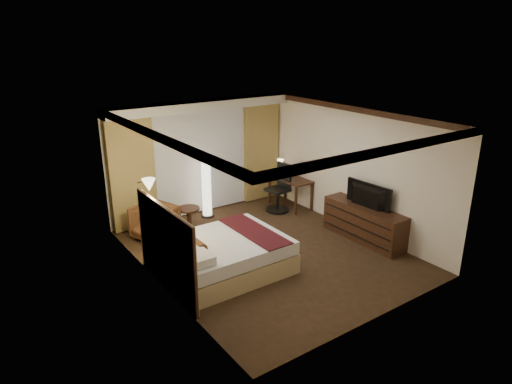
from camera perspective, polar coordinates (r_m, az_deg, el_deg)
floor at (r=9.18m, az=1.44°, el=-7.47°), size 4.50×5.50×0.01m
ceiling at (r=8.31m, az=1.60°, el=9.37°), size 4.50×5.50×0.01m
back_wall at (r=10.89m, az=-7.13°, el=4.35°), size 4.50×0.02×2.70m
left_wall at (r=7.61m, az=-12.26°, el=-2.61°), size 0.02×5.50×2.70m
right_wall at (r=10.09m, az=11.87°, el=2.88°), size 0.02×5.50×2.70m
crown_molding at (r=8.33m, az=1.60°, el=8.97°), size 4.50×5.50×0.12m
soffit at (r=10.42m, az=-6.75°, el=10.72°), size 4.50×0.50×0.20m
curtain_sheer at (r=10.85m, az=-6.91°, el=3.75°), size 2.48×0.04×2.45m
curtain_left_drape at (r=10.14m, az=-15.22°, el=2.10°), size 1.00×0.14×2.45m
curtain_right_drape at (r=11.66m, az=0.62°, el=5.00°), size 1.00×0.14×2.45m
wall_sconce at (r=8.17m, az=-13.25°, el=0.86°), size 0.24×0.24×0.24m
bed at (r=8.36m, az=-3.98°, el=-7.89°), size 2.18×1.70×0.64m
headboard at (r=7.73m, az=-11.09°, el=-7.06°), size 0.12×2.00×1.50m
armchair at (r=9.82m, az=-12.58°, el=-3.54°), size 0.95×0.98×0.80m
side_table at (r=10.12m, az=-8.36°, el=-3.38°), size 0.48×0.48×0.53m
floor_lamp at (r=10.69m, az=-6.20°, el=0.38°), size 0.29×0.29×1.37m
desk at (r=11.37m, az=4.31°, el=-0.05°), size 0.55×1.14×0.75m
desk_lamp at (r=11.51m, az=3.06°, el=3.08°), size 0.18×0.18×0.34m
office_chair at (r=11.00m, az=2.72°, el=0.50°), size 0.63×0.63×1.18m
dresser at (r=9.81m, az=13.33°, el=-3.79°), size 0.50×1.91×0.74m
television at (r=9.55m, az=13.52°, el=-0.04°), size 0.70×1.13×0.14m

